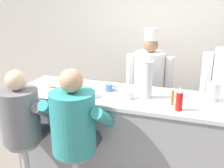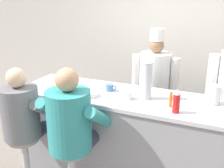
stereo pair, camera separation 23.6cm
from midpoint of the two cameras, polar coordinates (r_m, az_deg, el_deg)
name	(u,v)px [view 2 (the right image)]	position (r m, az deg, el deg)	size (l,w,h in m)	color
wall_back	(176,46)	(4.09, 15.44, 8.01)	(10.00, 0.06, 2.70)	beige
diner_counter	(146,142)	(2.99, 9.62, -12.43)	(2.97, 0.74, 1.04)	gray
ketchup_bottle_red	(176,102)	(2.46, 16.55, -3.76)	(0.06, 0.06, 0.23)	red
hot_sauce_bottle_orange	(171,100)	(2.59, 15.23, -3.36)	(0.03, 0.03, 0.15)	orange
water_pitcher_clear	(214,95)	(2.79, 23.64, -2.21)	(0.14, 0.12, 0.19)	silver
breakfast_plate	(55,86)	(3.12, -10.26, -0.41)	(0.23, 0.23, 0.05)	white
cereal_bowl	(91,94)	(2.78, -2.23, -2.27)	(0.15, 0.15, 0.05)	white
coffee_mug_white	(128,95)	(2.71, 5.95, -2.50)	(0.14, 0.10, 0.08)	white
coffee_mug_blue	(110,88)	(2.93, 1.84, -0.82)	(0.13, 0.08, 0.08)	#4C7AB2
cup_stack_steel	(147,81)	(2.70, 10.16, 0.69)	(0.11, 0.11, 0.39)	#B7BABF
diner_seated_grey	(23,115)	(2.83, -16.54, -6.63)	(0.58, 0.57, 1.39)	#B2B5BA
diner_seated_teal	(71,123)	(2.51, -6.14, -8.54)	(0.63, 0.62, 1.46)	#B2B5BA
cook_in_whites_near	(154,84)	(3.65, 11.05, 0.01)	(0.65, 0.42, 1.66)	#232328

